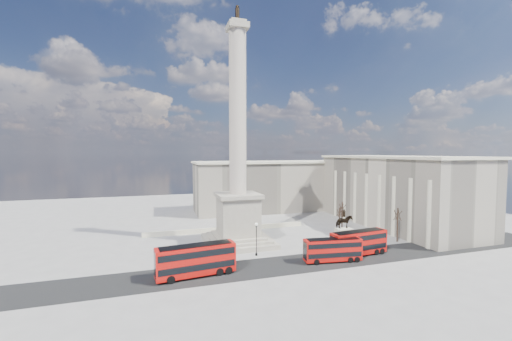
{
  "coord_description": "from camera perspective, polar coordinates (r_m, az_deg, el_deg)",
  "views": [
    {
      "loc": [
        -16.08,
        -59.45,
        19.49
      ],
      "look_at": [
        2.76,
        0.91,
        15.87
      ],
      "focal_mm": 22.0,
      "sensor_mm": 36.0,
      "label": 1
    }
  ],
  "objects": [
    {
      "name": "ground",
      "position": [
        64.6,
        -2.16,
        -14.29
      ],
      "size": [
        180.0,
        180.0,
        0.0
      ],
      "primitive_type": "plane",
      "color": "gray",
      "rests_on": "ground"
    },
    {
      "name": "asphalt_road",
      "position": [
        57.18,
        5.65,
        -16.67
      ],
      "size": [
        120.0,
        9.0,
        0.01
      ],
      "primitive_type": "cube",
      "color": "black",
      "rests_on": "ground"
    },
    {
      "name": "nelsons_column",
      "position": [
        66.75,
        -3.31,
        -2.38
      ],
      "size": [
        14.0,
        14.0,
        49.85
      ],
      "color": "#A39B88",
      "rests_on": "ground"
    },
    {
      "name": "balustrade_wall",
      "position": [
        79.43,
        -5.24,
        -10.53
      ],
      "size": [
        40.0,
        0.6,
        1.1
      ],
      "primitive_type": "cube",
      "color": "beige",
      "rests_on": "ground"
    },
    {
      "name": "building_east",
      "position": [
        93.04,
        23.89,
        -3.28
      ],
      "size": [
        19.0,
        46.0,
        18.6
      ],
      "color": "beige",
      "rests_on": "ground"
    },
    {
      "name": "building_northeast",
      "position": [
        106.38,
        2.6,
        -2.75
      ],
      "size": [
        51.0,
        17.0,
        16.6
      ],
      "color": "beige",
      "rests_on": "ground"
    },
    {
      "name": "red_bus_a",
      "position": [
        52.08,
        -10.78,
        -15.66
      ],
      "size": [
        12.65,
        4.3,
        5.03
      ],
      "rotation": [
        0.0,
        0.0,
        0.12
      ],
      "color": "red",
      "rests_on": "ground"
    },
    {
      "name": "red_bus_b",
      "position": [
        59.26,
        13.83,
        -13.79
      ],
      "size": [
        10.53,
        3.67,
        4.18
      ],
      "rotation": [
        0.0,
        0.0,
        -0.13
      ],
      "color": "red",
      "rests_on": "ground"
    },
    {
      "name": "red_bus_c",
      "position": [
        63.92,
        18.22,
        -12.34
      ],
      "size": [
        11.77,
        3.85,
        4.68
      ],
      "rotation": [
        0.0,
        0.0,
        0.11
      ],
      "color": "red",
      "rests_on": "ground"
    },
    {
      "name": "victorian_lamp",
      "position": [
        60.43,
        0.07,
        -11.88
      ],
      "size": [
        0.54,
        0.54,
        6.27
      ],
      "rotation": [
        0.0,
        0.0,
        -0.08
      ],
      "color": "black",
      "rests_on": "ground"
    },
    {
      "name": "equestrian_statue",
      "position": [
        66.58,
        15.67,
        -11.34
      ],
      "size": [
        3.91,
        2.94,
        8.17
      ],
      "color": "beige",
      "rests_on": "ground"
    },
    {
      "name": "bare_tree_near",
      "position": [
        75.57,
        24.37,
        -7.19
      ],
      "size": [
        1.78,
        1.78,
        7.79
      ],
      "rotation": [
        0.0,
        0.0,
        -0.21
      ],
      "color": "#332319",
      "rests_on": "ground"
    },
    {
      "name": "bare_tree_mid",
      "position": [
        80.24,
        14.95,
        -7.28
      ],
      "size": [
        1.66,
        1.66,
        6.28
      ],
      "rotation": [
        0.0,
        0.0,
        -0.16
      ],
      "color": "#332319",
      "rests_on": "ground"
    },
    {
      "name": "bare_tree_far",
      "position": [
        80.44,
        15.42,
        -6.44
      ],
      "size": [
        1.89,
        1.89,
        7.72
      ],
      "rotation": [
        0.0,
        0.0,
        -0.05
      ],
      "color": "#332319",
      "rests_on": "ground"
    },
    {
      "name": "pedestrian_walking",
      "position": [
        72.03,
        19.55,
        -11.99
      ],
      "size": [
        0.64,
        0.53,
        1.51
      ],
      "primitive_type": "imported",
      "rotation": [
        0.0,
        0.0,
        0.37
      ],
      "color": "black",
      "rests_on": "ground"
    },
    {
      "name": "pedestrian_standing",
      "position": [
        70.86,
        21.61,
        -12.21
      ],
      "size": [
        0.95,
        0.81,
        1.7
      ],
      "primitive_type": "imported",
      "rotation": [
        0.0,
        0.0,
        3.36
      ],
      "color": "black",
      "rests_on": "ground"
    },
    {
      "name": "pedestrian_crossing",
      "position": [
        66.72,
        10.44,
        -13.0
      ],
      "size": [
        0.92,
        1.05,
        1.7
      ],
      "primitive_type": "imported",
      "rotation": [
        0.0,
        0.0,
        2.2
      ],
      "color": "black",
      "rests_on": "ground"
    }
  ]
}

